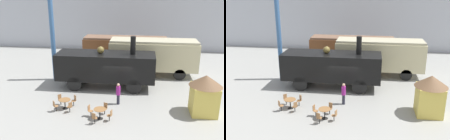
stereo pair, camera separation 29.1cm
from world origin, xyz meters
The scene contains 18 objects.
ground_plane centered at (0.00, 0.00, 0.00)m, with size 80.00×80.00×0.00m, color gray.
backdrop_wall centered at (0.00, 15.81, 4.50)m, with size 44.00×0.15×9.00m.
passenger_coach_wooden centered at (-0.03, 8.74, 1.94)m, with size 10.03×2.62×3.25m.
passenger_coach_vintage centered at (3.13, 4.72, 2.25)m, with size 8.96×2.75×3.79m.
steam_locomotive centered at (-1.25, 0.76, 2.05)m, with size 8.91×2.85×4.84m.
cafe_table_near centered at (-0.78, -5.25, 0.61)m, with size 0.88×0.88×0.77m.
cafe_table_mid centered at (-3.71, -4.03, 0.60)m, with size 0.88×0.88×0.75m.
cafe_chair_0 centered at (-0.01, -5.51, 0.51)m, with size 0.39×0.37×0.87m.
cafe_chair_1 centered at (-0.53, -4.48, 0.51)m, with size 0.37×0.39×0.87m.
cafe_chair_2 centered at (-1.55, -5.00, 0.51)m, with size 0.39×0.37×0.87m.
cafe_chair_3 centered at (-1.04, -6.02, 0.51)m, with size 0.37×0.39×0.87m.
cafe_chair_4 centered at (-3.12, -3.47, 0.51)m, with size 0.40×0.40×0.87m.
cafe_chair_5 centered at (-4.27, -3.45, 0.51)m, with size 0.40×0.40×0.87m.
cafe_chair_6 centered at (-4.29, -4.60, 0.51)m, with size 0.40×0.40×0.87m.
cafe_chair_7 centered at (-3.14, -4.62, 0.51)m, with size 0.40×0.40×0.87m.
visitor_person centered at (0.27, -2.75, 0.97)m, with size 0.34×0.34×1.77m.
ticket_kiosk centered at (6.60, -3.53, 1.67)m, with size 2.34×2.34×3.00m.
support_pillar centered at (-6.60, 2.10, 4.00)m, with size 0.44×0.44×8.00m.
Camera 2 is at (2.31, -20.72, 8.88)m, focal length 40.00 mm.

